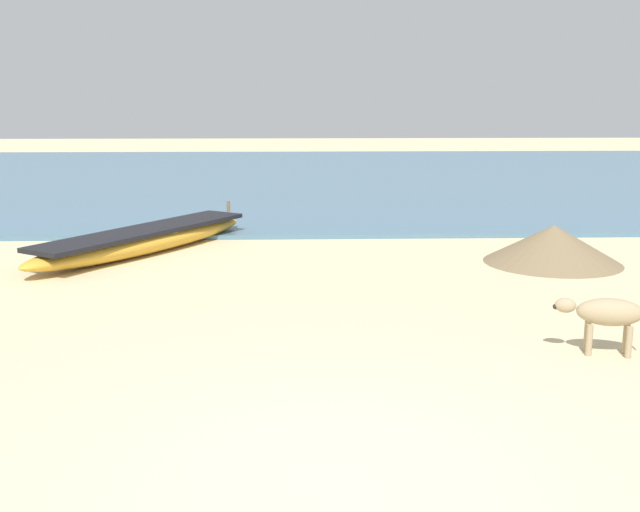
% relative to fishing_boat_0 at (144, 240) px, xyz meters
% --- Properties ---
extents(ground, '(80.00, 80.00, 0.00)m').
position_rel_fishing_boat_0_xyz_m(ground, '(2.73, -7.49, -0.22)').
color(ground, beige).
extents(sea_water, '(60.00, 20.00, 0.08)m').
position_rel_fishing_boat_0_xyz_m(sea_water, '(2.73, 11.08, -0.18)').
color(sea_water, slate).
rests_on(sea_water, ground).
extents(fishing_boat_0, '(3.31, 4.41, 0.59)m').
position_rel_fishing_boat_0_xyz_m(fishing_boat_0, '(0.00, 0.00, 0.00)').
color(fishing_boat_0, gold).
rests_on(fishing_boat_0, ground).
extents(calf_far_dun, '(0.87, 0.39, 0.57)m').
position_rel_fishing_boat_0_xyz_m(calf_far_dun, '(5.50, -5.11, 0.19)').
color(calf_far_dun, tan).
rests_on(calf_far_dun, ground).
extents(debris_pile_0, '(2.41, 2.41, 0.59)m').
position_rel_fishing_boat_0_xyz_m(debris_pile_0, '(6.38, -0.96, 0.07)').
color(debris_pile_0, '#7A6647').
rests_on(debris_pile_0, ground).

